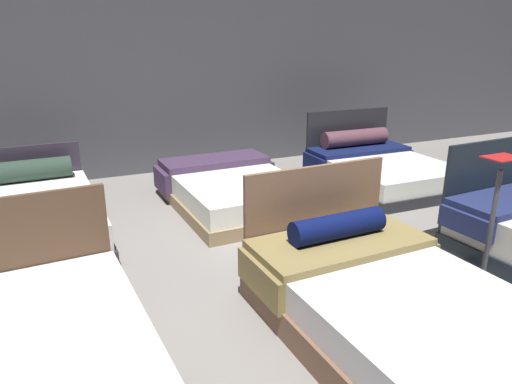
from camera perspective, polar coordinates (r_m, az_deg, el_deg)
The scene contains 7 objects.
ground_plane at distance 4.50m, azimuth 4.90°, elevation -8.68°, with size 18.00×18.00×0.02m, color gray.
showroom_back_wall at distance 7.46m, azimuth -9.25°, elevation 15.97°, with size 18.00×0.06×3.50m, color #47474C.
bed_1 at distance 3.53m, azimuth 15.57°, elevation -12.76°, with size 1.52×2.11×1.02m.
bed_3 at distance 5.51m, azimuth -26.09°, elevation -2.73°, with size 1.50×2.20×0.79m.
bed_4 at distance 5.88m, azimuth -2.86°, elevation 0.28°, with size 1.56×2.05×0.48m.
bed_5 at distance 7.01m, azimuth 14.81°, elevation 2.80°, with size 1.63×2.00×0.96m.
price_sign at distance 4.26m, azimuth 26.56°, elevation -5.40°, with size 0.28×0.24×1.16m.
Camera 1 is at (-2.00, -3.48, 2.03)m, focal length 32.71 mm.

